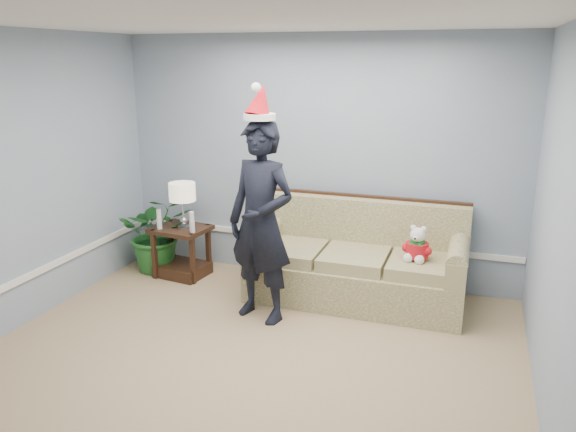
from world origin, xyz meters
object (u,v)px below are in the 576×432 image
(table_lamp, at_px, (182,194))
(sofa, at_px, (357,265))
(houseplant, at_px, (157,232))
(teddy_bear, at_px, (417,248))
(side_table, at_px, (182,256))
(man, at_px, (261,222))

(table_lamp, bearing_deg, sofa, 2.11)
(sofa, relative_size, houseplant, 2.37)
(teddy_bear, bearing_deg, side_table, -171.08)
(table_lamp, bearing_deg, houseplant, 166.27)
(man, bearing_deg, teddy_bear, 39.29)
(man, bearing_deg, table_lamp, 166.28)
(table_lamp, xyz_separation_m, man, (1.21, -0.68, -0.02))
(table_lamp, height_order, teddy_bear, table_lamp)
(side_table, xyz_separation_m, man, (1.27, -0.71, 0.73))
(teddy_bear, bearing_deg, man, -145.13)
(sofa, xyz_separation_m, man, (-0.77, -0.75, 0.60))
(table_lamp, xyz_separation_m, houseplant, (-0.42, 0.10, -0.52))
(houseplant, relative_size, teddy_bear, 2.59)
(side_table, distance_m, man, 1.63)
(table_lamp, bearing_deg, man, -29.38)
(side_table, height_order, houseplant, houseplant)
(teddy_bear, bearing_deg, table_lamp, -170.43)
(side_table, relative_size, houseplant, 0.72)
(side_table, bearing_deg, houseplant, 168.79)
(side_table, relative_size, teddy_bear, 1.86)
(man, bearing_deg, houseplant, 169.97)
(sofa, bearing_deg, side_table, -178.75)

